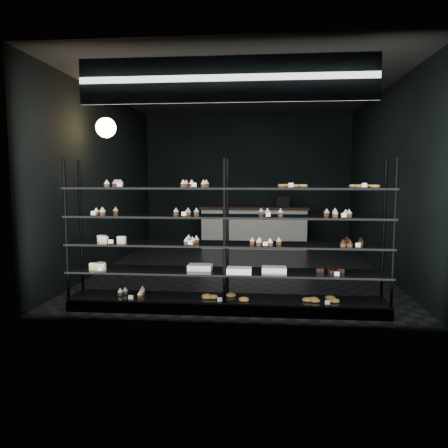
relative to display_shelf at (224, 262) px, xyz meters
name	(u,v)px	position (x,y,z in m)	size (l,w,h in m)	color
room	(240,182)	(0.07, 2.45, 0.97)	(5.01, 6.01, 3.20)	black
display_shelf	(224,262)	(0.00, 0.00, 0.00)	(4.00, 0.50, 1.91)	black
signage	(226,79)	(0.07, -0.48, 2.12)	(3.30, 0.05, 0.50)	#0C1440
pendant_lamp	(106,128)	(-1.97, 1.35, 1.82)	(0.31, 0.31, 0.89)	black
service_counter	(254,227)	(0.27, 4.95, -0.13)	(2.54, 0.65, 1.23)	silver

